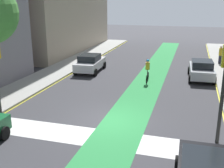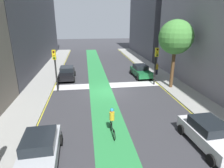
{
  "view_description": "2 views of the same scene",
  "coord_description": "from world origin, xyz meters",
  "px_view_note": "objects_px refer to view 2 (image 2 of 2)",
  "views": [
    {
      "loc": [
        3.98,
        -13.03,
        6.13
      ],
      "look_at": [
        -0.43,
        2.2,
        1.37
      ],
      "focal_mm": 44.49,
      "sensor_mm": 36.0,
      "label": 1
    },
    {
      "loc": [
        2.33,
        18.6,
        7.17
      ],
      "look_at": [
        -0.03,
        1.81,
        1.44
      ],
      "focal_mm": 30.48,
      "sensor_mm": 36.0,
      "label": 2
    }
  ],
  "objects_px": {
    "traffic_signal_near_right": "(55,63)",
    "cyclist_in_lane": "(112,121)",
    "car_black_right_near": "(67,73)",
    "pedestrian_sidewalk_left_a": "(157,69)",
    "street_tree_near": "(176,37)",
    "car_silver_right_far": "(40,150)",
    "traffic_signal_near_left": "(156,59)",
    "car_white_left_far": "(209,134)",
    "car_green_left_near": "(141,71)"
  },
  "relations": [
    {
      "from": "traffic_signal_near_left",
      "to": "car_silver_right_far",
      "type": "height_order",
      "value": "traffic_signal_near_left"
    },
    {
      "from": "pedestrian_sidewalk_left_a",
      "to": "traffic_signal_near_right",
      "type": "bearing_deg",
      "value": 18.93
    },
    {
      "from": "car_black_right_near",
      "to": "pedestrian_sidewalk_left_a",
      "type": "relative_size",
      "value": 2.64
    },
    {
      "from": "car_white_left_far",
      "to": "cyclist_in_lane",
      "type": "xyz_separation_m",
      "value": [
        5.49,
        -1.97,
        0.17
      ]
    },
    {
      "from": "car_black_right_near",
      "to": "cyclist_in_lane",
      "type": "xyz_separation_m",
      "value": [
        -3.94,
        13.07,
        0.17
      ]
    },
    {
      "from": "car_silver_right_far",
      "to": "traffic_signal_near_right",
      "type": "bearing_deg",
      "value": -87.18
    },
    {
      "from": "car_white_left_far",
      "to": "cyclist_in_lane",
      "type": "distance_m",
      "value": 5.84
    },
    {
      "from": "street_tree_near",
      "to": "cyclist_in_lane",
      "type": "bearing_deg",
      "value": 46.16
    },
    {
      "from": "traffic_signal_near_right",
      "to": "car_black_right_near",
      "type": "bearing_deg",
      "value": -98.45
    },
    {
      "from": "traffic_signal_near_left",
      "to": "street_tree_near",
      "type": "xyz_separation_m",
      "value": [
        -1.39,
        1.36,
        2.48
      ]
    },
    {
      "from": "car_silver_right_far",
      "to": "car_white_left_far",
      "type": "bearing_deg",
      "value": -179.04
    },
    {
      "from": "traffic_signal_near_left",
      "to": "street_tree_near",
      "type": "height_order",
      "value": "street_tree_near"
    },
    {
      "from": "car_black_right_near",
      "to": "traffic_signal_near_right",
      "type": "bearing_deg",
      "value": 81.55
    },
    {
      "from": "traffic_signal_near_right",
      "to": "car_green_left_near",
      "type": "xyz_separation_m",
      "value": [
        -10.21,
        -4.1,
        -2.27
      ]
    },
    {
      "from": "car_green_left_near",
      "to": "traffic_signal_near_left",
      "type": "bearing_deg",
      "value": 101.14
    },
    {
      "from": "car_white_left_far",
      "to": "pedestrian_sidewalk_left_a",
      "type": "relative_size",
      "value": 2.67
    },
    {
      "from": "street_tree_near",
      "to": "car_silver_right_far",
      "type": "bearing_deg",
      "value": 40.77
    },
    {
      "from": "car_black_right_near",
      "to": "pedestrian_sidewalk_left_a",
      "type": "height_order",
      "value": "pedestrian_sidewalk_left_a"
    },
    {
      "from": "cyclist_in_lane",
      "to": "street_tree_near",
      "type": "bearing_deg",
      "value": -133.84
    },
    {
      "from": "street_tree_near",
      "to": "pedestrian_sidewalk_left_a",
      "type": "bearing_deg",
      "value": -92.4
    },
    {
      "from": "traffic_signal_near_left",
      "to": "car_black_right_near",
      "type": "bearing_deg",
      "value": -19.98
    },
    {
      "from": "pedestrian_sidewalk_left_a",
      "to": "car_black_right_near",
      "type": "bearing_deg",
      "value": -0.58
    },
    {
      "from": "car_black_right_near",
      "to": "car_green_left_near",
      "type": "bearing_deg",
      "value": 178.22
    },
    {
      "from": "car_silver_right_far",
      "to": "pedestrian_sidewalk_left_a",
      "type": "xyz_separation_m",
      "value": [
        -11.95,
        -15.08,
        0.16
      ]
    },
    {
      "from": "traffic_signal_near_right",
      "to": "traffic_signal_near_left",
      "type": "xyz_separation_m",
      "value": [
        -10.88,
        -0.68,
        -0.07
      ]
    },
    {
      "from": "car_silver_right_far",
      "to": "street_tree_near",
      "type": "distance_m",
      "value": 16.19
    },
    {
      "from": "traffic_signal_near_right",
      "to": "car_silver_right_far",
      "type": "bearing_deg",
      "value": 92.82
    },
    {
      "from": "traffic_signal_near_right",
      "to": "car_green_left_near",
      "type": "relative_size",
      "value": 1.03
    },
    {
      "from": "street_tree_near",
      "to": "car_black_right_near",
      "type": "bearing_deg",
      "value": -23.6
    },
    {
      "from": "car_white_left_far",
      "to": "traffic_signal_near_right",
      "type": "bearing_deg",
      "value": -46.51
    },
    {
      "from": "cyclist_in_lane",
      "to": "pedestrian_sidewalk_left_a",
      "type": "bearing_deg",
      "value": -121.33
    },
    {
      "from": "car_silver_right_far",
      "to": "cyclist_in_lane",
      "type": "distance_m",
      "value": 4.59
    },
    {
      "from": "traffic_signal_near_right",
      "to": "cyclist_in_lane",
      "type": "xyz_separation_m",
      "value": [
        -4.6,
        8.67,
        -2.1
      ]
    },
    {
      "from": "traffic_signal_near_left",
      "to": "car_white_left_far",
      "type": "relative_size",
      "value": 1.0
    },
    {
      "from": "traffic_signal_near_right",
      "to": "car_silver_right_far",
      "type": "xyz_separation_m",
      "value": [
        -0.53,
        10.8,
        -2.27
      ]
    },
    {
      "from": "traffic_signal_near_left",
      "to": "pedestrian_sidewalk_left_a",
      "type": "xyz_separation_m",
      "value": [
        -1.6,
        -3.6,
        -2.04
      ]
    },
    {
      "from": "traffic_signal_near_left",
      "to": "car_black_right_near",
      "type": "relative_size",
      "value": 1.01
    },
    {
      "from": "car_black_right_near",
      "to": "car_green_left_near",
      "type": "xyz_separation_m",
      "value": [
        -9.55,
        0.3,
        0.0
      ]
    },
    {
      "from": "car_silver_right_far",
      "to": "cyclist_in_lane",
      "type": "xyz_separation_m",
      "value": [
        -4.07,
        -2.13,
        0.17
      ]
    },
    {
      "from": "car_silver_right_far",
      "to": "pedestrian_sidewalk_left_a",
      "type": "relative_size",
      "value": 2.67
    },
    {
      "from": "car_white_left_far",
      "to": "car_green_left_near",
      "type": "bearing_deg",
      "value": -90.44
    },
    {
      "from": "car_white_left_far",
      "to": "car_silver_right_far",
      "type": "xyz_separation_m",
      "value": [
        9.56,
        0.16,
        0.0
      ]
    },
    {
      "from": "car_black_right_near",
      "to": "street_tree_near",
      "type": "height_order",
      "value": "street_tree_near"
    },
    {
      "from": "traffic_signal_near_right",
      "to": "car_green_left_near",
      "type": "distance_m",
      "value": 11.23
    },
    {
      "from": "traffic_signal_near_left",
      "to": "pedestrian_sidewalk_left_a",
      "type": "bearing_deg",
      "value": -113.99
    },
    {
      "from": "car_silver_right_far",
      "to": "car_green_left_near",
      "type": "bearing_deg",
      "value": -122.99
    },
    {
      "from": "car_green_left_near",
      "to": "cyclist_in_lane",
      "type": "relative_size",
      "value": 2.3
    },
    {
      "from": "traffic_signal_near_right",
      "to": "pedestrian_sidewalk_left_a",
      "type": "relative_size",
      "value": 2.74
    },
    {
      "from": "traffic_signal_near_left",
      "to": "car_green_left_near",
      "type": "relative_size",
      "value": 1.0
    },
    {
      "from": "car_white_left_far",
      "to": "pedestrian_sidewalk_left_a",
      "type": "distance_m",
      "value": 15.11
    }
  ]
}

